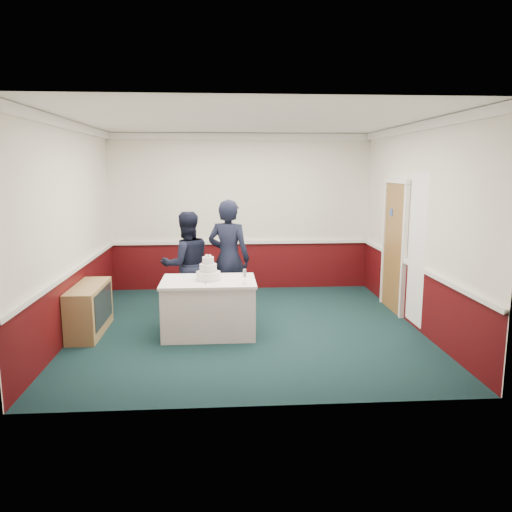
{
  "coord_description": "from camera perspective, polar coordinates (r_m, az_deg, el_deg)",
  "views": [
    {
      "loc": [
        -0.37,
        -7.13,
        2.34
      ],
      "look_at": [
        0.12,
        -0.1,
        1.1
      ],
      "focal_mm": 35.0,
      "sensor_mm": 36.0,
      "label": 1
    }
  ],
  "objects": [
    {
      "name": "ground",
      "position": [
        7.51,
        -0.94,
        -8.17
      ],
      "size": [
        5.0,
        5.0,
        0.0
      ],
      "primitive_type": "plane",
      "color": "#13302D",
      "rests_on": "ground"
    },
    {
      "name": "person_woman",
      "position": [
        7.9,
        -3.14,
        -0.28
      ],
      "size": [
        0.8,
        0.66,
        1.87
      ],
      "primitive_type": "imported",
      "rotation": [
        0.0,
        0.0,
        2.79
      ],
      "color": "black",
      "rests_on": "ground"
    },
    {
      "name": "person_man",
      "position": [
        7.95,
        -7.94,
        -0.99
      ],
      "size": [
        0.98,
        0.87,
        1.68
      ],
      "primitive_type": "imported",
      "rotation": [
        0.0,
        0.0,
        3.47
      ],
      "color": "black",
      "rests_on": "ground"
    },
    {
      "name": "cake_knife",
      "position": [
        6.87,
        -5.76,
        -3.09
      ],
      "size": [
        0.02,
        0.22,
        0.0
      ],
      "primitive_type": "cube",
      "rotation": [
        0.0,
        0.0,
        0.04
      ],
      "color": "silver",
      "rests_on": "cake_table"
    },
    {
      "name": "wedding_cake",
      "position": [
        7.04,
        -5.48,
        -1.87
      ],
      "size": [
        0.35,
        0.35,
        0.36
      ],
      "color": "white",
      "rests_on": "cake_table"
    },
    {
      "name": "cake_table",
      "position": [
        7.16,
        -5.41,
        -5.78
      ],
      "size": [
        1.32,
        0.92,
        0.79
      ],
      "color": "white",
      "rests_on": "ground"
    },
    {
      "name": "sideboard",
      "position": [
        7.56,
        -18.5,
        -5.8
      ],
      "size": [
        0.41,
        1.2,
        0.7
      ],
      "color": "#9E7A4C",
      "rests_on": "ground"
    },
    {
      "name": "room_shell",
      "position": [
        7.76,
        -0.64,
        7.22
      ],
      "size": [
        5.0,
        5.0,
        3.0
      ],
      "color": "silver",
      "rests_on": "ground"
    },
    {
      "name": "champagne_flute",
      "position": [
        6.77,
        -1.3,
        -2.07
      ],
      "size": [
        0.05,
        0.05,
        0.21
      ],
      "color": "silver",
      "rests_on": "cake_table"
    }
  ]
}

